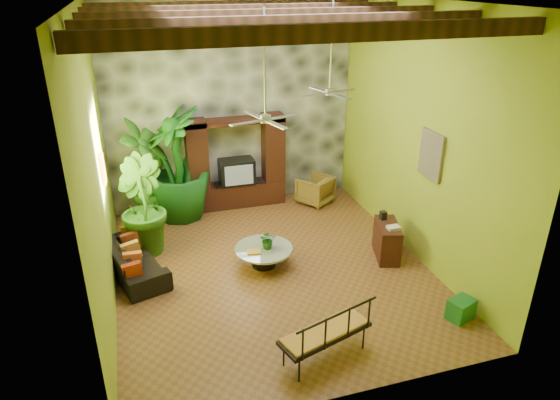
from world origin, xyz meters
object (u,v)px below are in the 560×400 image
object	(u,v)px
tall_plant_b	(141,206)
tall_plant_c	(177,164)
tall_plant_a	(146,171)
side_console	(387,240)
iron_bench	(327,332)
ceiling_fan_back	(330,82)
wicker_armchair	(315,190)
coffee_table	(264,254)
entertainment_center	(237,170)
sofa	(133,259)
ceiling_fan_front	(265,107)
green_bin	(461,309)

from	to	relation	value
tall_plant_b	tall_plant_c	xyz separation A→B (m)	(0.93, 1.44, 0.31)
tall_plant_a	side_console	size ratio (longest dim) A/B	2.66
side_console	iron_bench	bearing A→B (deg)	-116.20
ceiling_fan_back	wicker_armchair	bearing A→B (deg)	77.26
tall_plant_c	iron_bench	world-z (taller)	tall_plant_c
ceiling_fan_back	coffee_table	distance (m)	3.74
wicker_armchair	tall_plant_b	world-z (taller)	tall_plant_b
tall_plant_b	iron_bench	bearing A→B (deg)	-59.95
entertainment_center	tall_plant_a	distance (m)	2.19
tall_plant_c	sofa	bearing A→B (deg)	-117.88
entertainment_center	coffee_table	world-z (taller)	entertainment_center
wicker_armchair	side_console	size ratio (longest dim) A/B	0.85
ceiling_fan_front	sofa	size ratio (longest dim) A/B	0.90
ceiling_fan_front	green_bin	distance (m)	4.77
wicker_armchair	tall_plant_c	world-z (taller)	tall_plant_c
tall_plant_a	tall_plant_c	xyz separation A→B (m)	(0.71, -0.03, 0.11)
iron_bench	tall_plant_b	bearing A→B (deg)	102.67
wicker_armchair	coffee_table	size ratio (longest dim) A/B	0.67
coffee_table	green_bin	world-z (taller)	coffee_table
wicker_armchair	iron_bench	bearing A→B (deg)	37.59
side_console	green_bin	distance (m)	2.25
sofa	coffee_table	xyz separation A→B (m)	(2.53, -0.49, -0.05)
ceiling_fan_front	tall_plant_c	xyz separation A→B (m)	(-1.25, 3.31, -2.06)
entertainment_center	green_bin	world-z (taller)	entertainment_center
sofa	side_console	world-z (taller)	side_console
tall_plant_c	side_console	size ratio (longest dim) A/B	2.90
ceiling_fan_front	tall_plant_b	world-z (taller)	ceiling_fan_front
ceiling_fan_back	wicker_armchair	xyz separation A→B (m)	(0.34, 1.50, -3.04)
sofa	side_console	size ratio (longest dim) A/B	2.23
wicker_armchair	sofa	bearing A→B (deg)	-9.40
entertainment_center	coffee_table	xyz separation A→B (m)	(-0.12, -2.98, -0.71)
iron_bench	side_console	size ratio (longest dim) A/B	1.67
coffee_table	side_console	bearing A→B (deg)	-8.97
side_console	coffee_table	bearing A→B (deg)	-172.19
tall_plant_a	coffee_table	size ratio (longest dim) A/B	2.12
iron_bench	green_bin	size ratio (longest dim) A/B	3.60
entertainment_center	green_bin	size ratio (longest dim) A/B	5.58
sofa	tall_plant_b	distance (m)	1.14
wicker_armchair	tall_plant_c	bearing A→B (deg)	-37.04
tall_plant_c	entertainment_center	bearing A→B (deg)	8.88
wicker_armchair	green_bin	world-z (taller)	wicker_armchair
wicker_armchair	coffee_table	xyz separation A→B (m)	(-2.06, -2.55, -0.10)
sofa	tall_plant_c	world-z (taller)	tall_plant_c
ceiling_fan_front	tall_plant_c	world-z (taller)	ceiling_fan_front
green_bin	wicker_armchair	bearing A→B (deg)	97.81
tall_plant_a	side_console	world-z (taller)	tall_plant_a
green_bin	tall_plant_a	bearing A→B (deg)	131.61
tall_plant_a	iron_bench	bearing A→B (deg)	-68.60
wicker_armchair	iron_bench	size ratio (longest dim) A/B	0.51
side_console	ceiling_fan_back	bearing A→B (deg)	136.09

